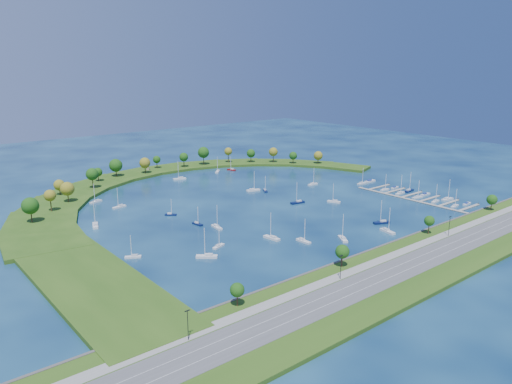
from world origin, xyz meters
TOP-DOWN VIEW (x-y plane):
  - ground at (0.00, 0.00)m, footprint 700.00×700.00m
  - south_shoreline at (0.03, -122.88)m, footprint 420.00×43.10m
  - breakwater at (-46.33, 48.72)m, footprint 286.74×247.64m
  - breakwater_trees at (-16.86, 87.05)m, footprint 243.94×92.58m
  - harbor_tower at (-12.99, 119.36)m, footprint 2.60×2.60m
  - dock_system at (85.30, -61.00)m, footprint 24.28×82.00m
  - moored_boat_0 at (-11.67, -83.07)m, footprint 6.82×8.95m
  - moored_boat_1 at (-54.19, -17.48)m, footprint 2.87×7.18m
  - moored_boat_2 at (-6.24, 81.83)m, footprint 10.04×5.28m
  - moored_boat_3 at (-64.80, -52.37)m, footprint 7.68×4.65m
  - moored_boat_4 at (43.51, 83.70)m, footprint 4.56×8.02m
  - moored_boat_5 at (-56.81, 6.68)m, footprint 6.24×5.82m
  - moored_boat_6 at (-72.97, 39.93)m, footprint 8.82×3.92m
  - moored_boat_7 at (-79.54, 60.00)m, footprint 8.59×4.86m
  - moored_boat_8 at (14.89, -89.90)m, footprint 4.35×9.51m
  - moored_boat_9 at (-28.75, -72.80)m, footprint 2.51×8.29m
  - moored_boat_10 at (-49.37, -28.65)m, footprint 3.55×8.94m
  - moored_boat_11 at (36.04, -34.30)m, footprint 5.50×8.46m
  - moored_boat_12 at (20.58, 14.30)m, footprint 5.46×7.55m
  - moored_boat_13 at (14.69, 20.02)m, footprint 9.83×5.01m
  - moored_boat_14 at (58.81, 6.47)m, footprint 8.55×2.76m
  - moored_boat_15 at (30.86, 85.21)m, footprint 7.99×7.90m
  - moored_boat_16 at (-37.89, -59.93)m, footprint 3.78×9.52m
  - moored_boat_17 at (-76.26, -59.73)m, footprint 9.15×8.15m
  - moored_boat_18 at (-101.92, -38.95)m, footprint 7.34×5.26m
  - moored_boat_19 at (-98.06, 14.37)m, footprint 6.05×10.23m
  - moored_boat_20 at (24.54, -79.11)m, footprint 9.25×5.99m
  - moored_boat_21 at (16.94, -21.39)m, footprint 9.59×4.17m
  - docked_boat_0 at (85.53, -87.27)m, footprint 7.83×3.24m
  - docked_boat_1 at (95.99, -89.38)m, footprint 7.94×3.10m
  - docked_boat_2 at (85.52, -74.21)m, footprint 8.23×3.48m
  - docked_boat_3 at (96.00, -76.27)m, footprint 9.54×3.73m
  - docked_boat_4 at (85.52, -61.33)m, footprint 8.27×3.49m
  - docked_boat_5 at (95.97, -60.49)m, footprint 8.63×2.69m
  - docked_boat_6 at (85.51, -48.32)m, footprint 9.08×3.64m
  - docked_boat_7 at (96.00, -48.14)m, footprint 9.37×3.62m
  - docked_boat_8 at (85.53, -35.85)m, footprint 7.82×2.24m
  - docked_boat_9 at (95.99, -36.61)m, footprint 7.88×3.17m
  - docked_boat_10 at (87.92, -14.13)m, footprint 8.12×2.41m
  - docked_boat_11 at (97.85, -13.77)m, footprint 9.99×3.05m

SIDE VIEW (x-z plane):
  - ground at x=0.00m, z-range 0.00..0.00m
  - dock_system at x=85.30m, z-range -0.45..1.15m
  - docked_boat_9 at x=95.99m, z-range -0.21..1.36m
  - docked_boat_1 at x=95.99m, z-range -0.21..1.37m
  - docked_boat_5 at x=95.97m, z-range -0.23..1.51m
  - docked_boat_11 at x=97.85m, z-range -0.27..1.75m
  - moored_boat_5 at x=-56.81m, z-range -4.05..5.76m
  - moored_boat_1 at x=-54.19m, z-range -4.27..5.99m
  - moored_boat_18 at x=-101.92m, z-range -4.46..6.20m
  - moored_boat_3 at x=-64.80m, z-range -4.59..6.34m
  - moored_boat_12 at x=20.58m, z-range -4.61..6.37m
  - docked_boat_0 at x=85.53m, z-range -4.70..6.47m
  - moored_boat_4 at x=43.51m, z-range -4.80..6.58m
  - docked_boat_8 at x=85.53m, z-range -4.84..6.63m
  - docked_boat_2 at x=85.52m, z-range -4.96..6.76m
  - docked_boat_4 at x=85.52m, z-range -4.99..6.79m
  - docked_boat_10 at x=87.92m, z-range -5.04..6.85m
  - moored_boat_9 at x=-28.75m, z-range -5.14..6.96m
  - moored_boat_11 at x=36.04m, z-range -5.15..6.97m
  - moored_boat_7 at x=-79.54m, z-range -5.18..7.00m
  - moored_boat_14 at x=58.81m, z-range -5.29..7.12m
  - moored_boat_6 at x=-72.97m, z-range -5.35..7.19m
  - moored_boat_10 at x=-49.37m, z-range -5.46..7.32m
  - moored_boat_15 at x=30.86m, z-range -5.52..7.38m
  - docked_boat_6 at x=85.51m, z-range -5.55..7.42m
  - moored_boat_0 at x=-11.67m, z-range -5.64..7.53m
  - moored_boat_20 at x=24.54m, z-range -5.68..7.56m
  - docked_boat_7 at x=96.00m, z-range -5.76..7.66m
  - moored_boat_8 at x=14.89m, z-range -5.79..7.70m
  - moored_boat_16 at x=-37.89m, z-range -5.85..7.76m
  - moored_boat_21 at x=16.94m, z-range -5.86..7.78m
  - docked_boat_3 at x=96.00m, z-range -5.87..7.79m
  - moored_boat_13 at x=14.69m, z-range -5.99..7.93m
  - moored_boat_17 at x=-76.26m, z-range -6.09..8.03m
  - moored_boat_2 at x=-6.24m, z-range -6.13..8.09m
  - moored_boat_19 at x=-98.06m, z-range -6.28..8.25m
  - breakwater at x=-46.33m, z-range -0.01..1.99m
  - south_shoreline at x=0.03m, z-range -4.80..6.80m
  - harbor_tower at x=-12.99m, z-range 2.05..6.41m
  - breakwater_trees at x=-16.86m, z-range 2.96..18.14m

